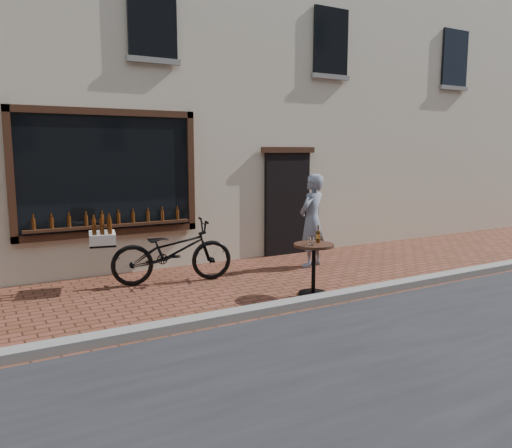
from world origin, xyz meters
TOP-DOWN VIEW (x-y plane):
  - ground at (0.00, 0.00)m, footprint 90.00×90.00m
  - kerb at (0.00, 0.20)m, footprint 90.00×0.25m
  - shop_building at (0.00, 6.50)m, footprint 28.00×6.20m
  - cargo_bicycle at (-1.15, 2.43)m, footprint 2.44×1.10m
  - bistro_table at (0.55, 0.63)m, footprint 0.63×0.63m
  - pedestrian at (1.67, 2.23)m, footprint 0.78×0.67m

SIDE VIEW (x-z plane):
  - ground at x=0.00m, z-range 0.00..0.00m
  - kerb at x=0.00m, z-range 0.00..0.12m
  - cargo_bicycle at x=-1.15m, z-range -0.03..1.13m
  - bistro_table at x=0.55m, z-range 0.04..1.12m
  - pedestrian at x=1.67m, z-range 0.00..1.81m
  - shop_building at x=0.00m, z-range 0.00..10.00m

